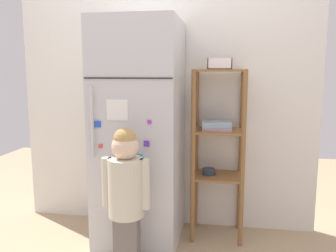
% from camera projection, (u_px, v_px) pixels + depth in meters
% --- Properties ---
extents(ground_plane, '(6.00, 6.00, 0.00)m').
position_uv_depth(ground_plane, '(158.00, 240.00, 2.77)').
color(ground_plane, tan).
extents(kitchen_wall_back, '(2.53, 0.03, 2.21)m').
position_uv_depth(kitchen_wall_back, '(165.00, 98.00, 2.97)').
color(kitchen_wall_back, silver).
rests_on(kitchen_wall_back, ground).
extents(refrigerator, '(0.62, 0.69, 1.71)m').
position_uv_depth(refrigerator, '(140.00, 134.00, 2.68)').
color(refrigerator, silver).
rests_on(refrigerator, ground).
extents(child_standing, '(0.32, 0.23, 0.98)m').
position_uv_depth(child_standing, '(126.00, 187.00, 2.24)').
color(child_standing, slate).
rests_on(child_standing, ground).
extents(pantry_shelf_unit, '(0.41, 0.34, 1.35)m').
position_uv_depth(pantry_shelf_unit, '(218.00, 140.00, 2.75)').
color(pantry_shelf_unit, olive).
rests_on(pantry_shelf_unit, ground).
extents(fruit_bin, '(0.18, 0.14, 0.08)m').
position_uv_depth(fruit_bin, '(220.00, 65.00, 2.65)').
color(fruit_bin, white).
rests_on(fruit_bin, pantry_shelf_unit).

